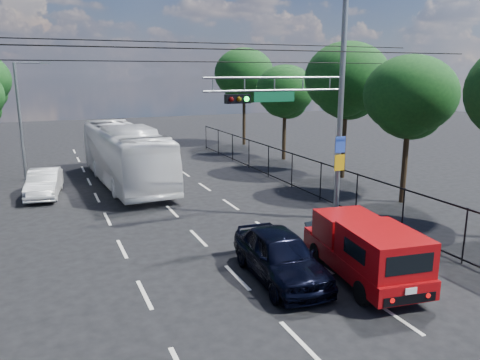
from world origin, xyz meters
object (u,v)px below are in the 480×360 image
white_van (44,183)px  signal_mast (317,102)px  navy_hatchback (280,255)px  red_pickup (365,249)px  white_bus (125,154)px

white_van → signal_mast: bearing=-33.1°
signal_mast → navy_hatchback: signal_mast is taller
signal_mast → red_pickup: bearing=-106.0°
white_bus → signal_mast: bearing=-63.2°
red_pickup → white_van: (-9.15, 15.09, -0.33)m
white_bus → white_van: size_ratio=2.86×
signal_mast → white_bus: bearing=119.9°
navy_hatchback → red_pickup: bearing=-20.3°
signal_mast → navy_hatchback: size_ratio=2.03×
signal_mast → white_bus: 13.01m
signal_mast → white_van: 15.01m
red_pickup → white_bus: bearing=105.6°
red_pickup → white_van: size_ratio=1.26×
signal_mast → navy_hatchback: (-4.05, -4.60, -4.45)m
white_bus → navy_hatchback: bearing=-85.0°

